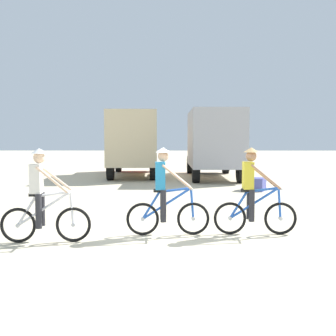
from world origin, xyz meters
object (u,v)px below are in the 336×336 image
object	(u,v)px
box_truck_tan_camper	(134,141)
cyclist_cowboy_hat	(165,195)
supply_crate	(254,184)
box_truck_grey_hauler	(213,141)
cyclist_orange_shirt	(42,199)
cyclist_near_camera	(253,194)

from	to	relation	value
box_truck_tan_camper	cyclist_cowboy_hat	xyz separation A→B (m)	(1.94, -13.67, -1.03)
cyclist_cowboy_hat	supply_crate	bearing A→B (deg)	66.08
box_truck_grey_hauler	supply_crate	bearing A→B (deg)	-77.85
box_truck_tan_camper	cyclist_cowboy_hat	size ratio (longest dim) A/B	3.77
cyclist_orange_shirt	supply_crate	bearing A→B (deg)	55.01
box_truck_tan_camper	box_truck_grey_hauler	xyz separation A→B (m)	(4.13, -1.14, 0.00)
cyclist_near_camera	supply_crate	xyz separation A→B (m)	(1.47, 7.35, -0.60)
box_truck_grey_hauler	cyclist_near_camera	bearing A→B (deg)	-91.71
box_truck_grey_hauler	cyclist_orange_shirt	size ratio (longest dim) A/B	3.72
supply_crate	cyclist_orange_shirt	bearing A→B (deg)	-124.99
cyclist_near_camera	supply_crate	bearing A→B (deg)	78.66
cyclist_cowboy_hat	cyclist_near_camera	bearing A→B (deg)	2.32
cyclist_cowboy_hat	cyclist_near_camera	world-z (taller)	same
box_truck_tan_camper	cyclist_orange_shirt	world-z (taller)	box_truck_tan_camper
cyclist_orange_shirt	cyclist_cowboy_hat	distance (m)	2.44
box_truck_grey_hauler	supply_crate	size ratio (longest dim) A/B	8.70
supply_crate	cyclist_cowboy_hat	bearing A→B (deg)	-113.92
cyclist_orange_shirt	cyclist_cowboy_hat	xyz separation A→B (m)	(2.35, 0.64, 0.00)
box_truck_grey_hauler	supply_crate	distance (m)	5.48
cyclist_cowboy_hat	cyclist_near_camera	size ratio (longest dim) A/B	1.00
cyclist_cowboy_hat	supply_crate	world-z (taller)	cyclist_cowboy_hat
box_truck_tan_camper	cyclist_orange_shirt	size ratio (longest dim) A/B	3.77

